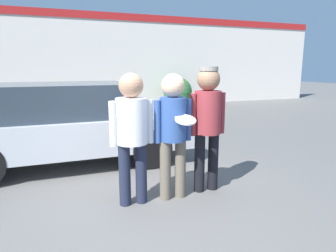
% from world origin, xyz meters
% --- Properties ---
extents(ground_plane, '(56.00, 56.00, 0.00)m').
position_xyz_m(ground_plane, '(0.00, 0.00, 0.00)').
color(ground_plane, '#5B5956').
extents(storefront_building, '(24.00, 0.22, 4.08)m').
position_xyz_m(storefront_building, '(0.00, 9.96, 2.07)').
color(storefront_building, silver).
rests_on(storefront_building, ground).
extents(person_left, '(0.57, 0.40, 1.70)m').
position_xyz_m(person_left, '(-0.35, -0.02, 1.03)').
color(person_left, '#1E2338').
rests_on(person_left, ground).
extents(person_middle_with_frisbee, '(0.52, 0.56, 1.69)m').
position_xyz_m(person_middle_with_frisbee, '(0.20, -0.04, 1.01)').
color(person_middle_with_frisbee, '#665B4C').
rests_on(person_middle_with_frisbee, ground).
extents(person_right, '(0.54, 0.37, 1.78)m').
position_xyz_m(person_right, '(0.75, 0.04, 1.09)').
color(person_right, black).
rests_on(person_right, ground).
extents(parked_car_near, '(4.25, 1.90, 1.48)m').
position_xyz_m(parked_car_near, '(-1.04, 2.10, 0.75)').
color(parked_car_near, '#B7BABF').
rests_on(parked_car_near, ground).
extents(shrub, '(1.32, 1.32, 1.32)m').
position_xyz_m(shrub, '(4.05, 9.11, 0.66)').
color(shrub, '#2D6B33').
rests_on(shrub, ground).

